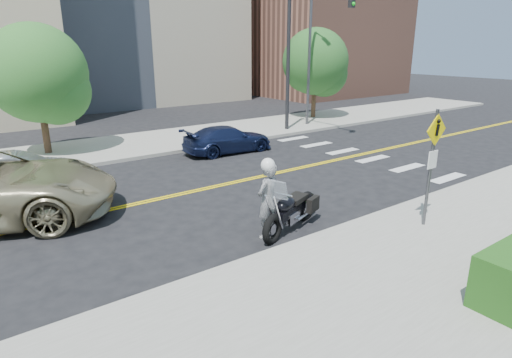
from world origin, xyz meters
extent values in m
plane|color=black|center=(0.00, 0.00, 0.00)|extent=(120.00, 120.00, 0.00)
cube|color=#9E9B91|center=(0.00, -7.50, 0.07)|extent=(60.00, 5.00, 0.15)
cube|color=#9E9B91|center=(0.00, 7.50, 0.07)|extent=(60.00, 5.00, 0.15)
cube|color=#8C5947|center=(26.00, 20.00, 6.00)|extent=(14.00, 12.00, 12.00)
cylinder|color=#4C4C51|center=(12.00, 6.50, 4.15)|extent=(0.16, 0.16, 8.00)
cylinder|color=black|center=(10.00, 6.00, 3.65)|extent=(0.20, 0.20, 7.00)
cylinder|color=#4C4C51|center=(4.20, -6.30, 1.65)|extent=(0.08, 0.08, 3.00)
cube|color=#F9D800|center=(4.20, -6.33, 2.65)|extent=(0.78, 0.03, 0.78)
cube|color=white|center=(4.20, -6.33, 1.90)|extent=(0.35, 0.03, 0.45)
imported|color=#B5B5BA|center=(0.67, -4.20, 0.96)|extent=(0.81, 0.65, 1.92)
sphere|color=white|center=(0.67, -4.20, 1.87)|extent=(0.35, 0.35, 0.35)
imported|color=#93959A|center=(-3.67, 3.81, 0.60)|extent=(3.85, 2.12, 1.20)
imported|color=#162044|center=(4.72, 3.87, 0.60)|extent=(4.19, 1.87, 1.19)
cylinder|color=#382619|center=(-1.94, 7.96, 2.25)|extent=(0.29, 0.29, 4.50)
sphere|color=#296A21|center=(-1.94, 7.96, 3.51)|extent=(4.05, 4.05, 4.05)
cylinder|color=#382619|center=(14.05, 8.12, 2.33)|extent=(0.28, 0.28, 4.66)
sphere|color=#1F561B|center=(14.05, 8.12, 3.63)|extent=(4.12, 4.12, 4.12)
camera|label=1|loc=(-5.44, -11.97, 4.62)|focal=30.00mm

